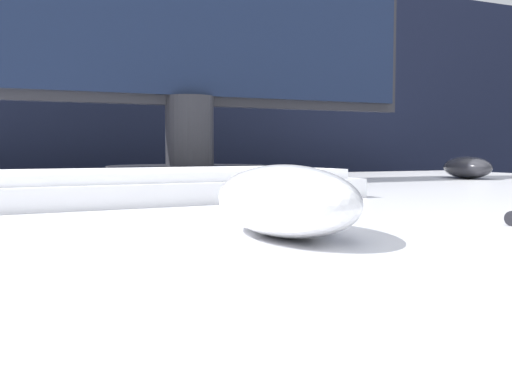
% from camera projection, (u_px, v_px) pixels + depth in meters
% --- Properties ---
extents(partition_panel, '(5.00, 0.03, 1.12)m').
position_uv_depth(partition_panel, '(70.00, 275.00, 1.04)').
color(partition_panel, black).
rests_on(partition_panel, ground_plane).
extents(computer_mouse_near, '(0.07, 0.12, 0.03)m').
position_uv_depth(computer_mouse_near, '(286.00, 200.00, 0.28)').
color(computer_mouse_near, white).
rests_on(computer_mouse_near, desk).
extents(keyboard, '(0.44, 0.17, 0.02)m').
position_uv_depth(keyboard, '(86.00, 187.00, 0.46)').
color(keyboard, white).
rests_on(keyboard, desk).
extents(computer_mouse_far, '(0.09, 0.12, 0.03)m').
position_uv_depth(computer_mouse_far, '(467.00, 167.00, 0.85)').
color(computer_mouse_far, '#232328').
rests_on(computer_mouse_far, desk).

